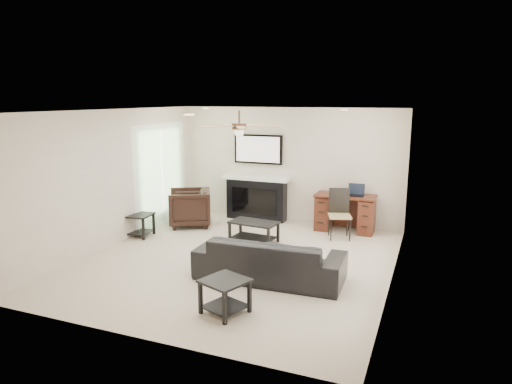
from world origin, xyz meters
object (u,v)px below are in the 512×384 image
(armchair, at_px, (190,208))
(coffee_table, at_px, (254,232))
(sofa, at_px, (270,259))
(fireplace_unit, at_px, (256,178))
(desk, at_px, (345,213))

(armchair, distance_m, coffee_table, 1.80)
(sofa, xyz_separation_m, fireplace_unit, (-1.46, 3.15, 0.63))
(fireplace_unit, bearing_deg, armchair, -138.73)
(sofa, relative_size, desk, 1.82)
(sofa, distance_m, coffee_table, 1.84)
(armchair, bearing_deg, desk, 76.48)
(desk, bearing_deg, armchair, -165.34)
(coffee_table, bearing_deg, fireplace_unit, 115.93)
(coffee_table, height_order, fireplace_unit, fireplace_unit)
(fireplace_unit, relative_size, desk, 1.57)
(sofa, xyz_separation_m, armchair, (-2.60, 2.15, 0.07))
(sofa, height_order, coffee_table, sofa)
(armchair, height_order, coffee_table, armchair)
(armchair, relative_size, fireplace_unit, 0.46)
(armchair, bearing_deg, coffee_table, 43.89)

